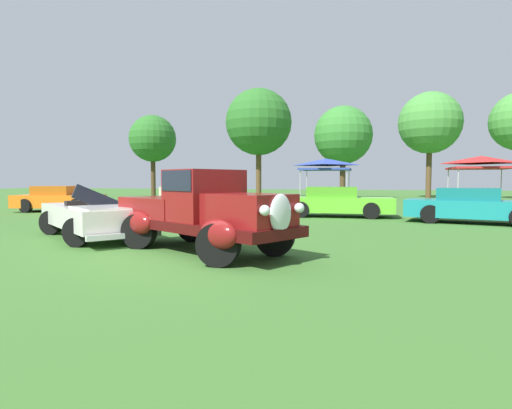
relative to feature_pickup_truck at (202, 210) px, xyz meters
The scene contains 14 objects.
ground_plane 1.05m from the feature_pickup_truck, 129.19° to the right, with size 120.00×120.00×0.00m, color #386628.
feature_pickup_truck is the anchor object (origin of this frame).
neighbor_convertible 3.66m from the feature_pickup_truck, 160.53° to the left, with size 4.49×3.99×1.40m.
show_car_orange 13.88m from the feature_pickup_truck, 141.79° to the left, with size 4.19×2.52×1.22m.
show_car_cream 8.86m from the feature_pickup_truck, 116.28° to the left, with size 4.14×2.52×1.22m.
show_car_lime 9.41m from the feature_pickup_truck, 77.49° to the left, with size 4.55×1.85×1.22m.
show_car_teal 10.35m from the feature_pickup_truck, 48.82° to the left, with size 4.67×2.71×1.22m.
spectator_near_truck 5.59m from the feature_pickup_truck, 122.01° to the left, with size 0.33×0.45×1.69m.
canopy_tent_left_field 15.63m from the feature_pickup_truck, 86.28° to the left, with size 2.74×2.74×2.71m.
canopy_tent_center_field 17.51m from the feature_pickup_truck, 59.80° to the left, with size 2.85×2.85×2.71m.
treeline_far_left 32.73m from the feature_pickup_truck, 120.73° to the left, with size 4.43×4.43×7.68m.
treeline_mid_left 25.73m from the feature_pickup_truck, 102.07° to the left, with size 5.34×5.34×8.85m.
treeline_center 26.15m from the feature_pickup_truck, 86.99° to the left, with size 4.59×4.59×7.37m.
treeline_mid_right 30.88m from the feature_pickup_truck, 74.34° to the left, with size 5.08×5.08×8.80m.
Camera 1 is at (3.67, -7.51, 1.48)m, focal length 29.09 mm.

